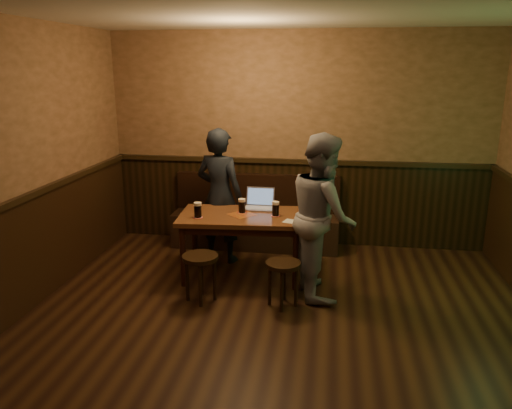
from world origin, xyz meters
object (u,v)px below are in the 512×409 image
object	(u,v)px
bench	(256,223)
stool_right	(283,271)
pint_mid	(242,206)
laptop	(260,203)
pub_table	(242,223)
pint_right	(276,209)
pint_left	(198,210)
person_grey	(323,215)
person_suit	(220,196)
stool_left	(200,264)

from	to	relation	value
bench	stool_right	distance (m)	1.79
stool_right	pint_mid	xyz separation A→B (m)	(-0.55, 0.75, 0.45)
pint_mid	laptop	distance (m)	0.28
stool_right	pint_mid	distance (m)	1.03
pub_table	pint_right	distance (m)	0.42
pint_left	laptop	size ratio (longest dim) A/B	0.52
stool_right	pint_right	size ratio (longest dim) A/B	2.86
stool_right	pint_left	world-z (taller)	pint_left
stool_right	person_grey	world-z (taller)	person_grey
laptop	person_suit	bearing A→B (deg)	162.43
stool_left	person_suit	distance (m)	1.23
bench	pub_table	size ratio (longest dim) A/B	1.53
bench	stool_left	bearing A→B (deg)	-100.17
person_suit	stool_left	bearing A→B (deg)	109.15
stool_left	person_grey	size ratio (longest dim) A/B	0.29
pint_mid	person_grey	distance (m)	0.98
stool_left	bench	bearing A→B (deg)	79.83
bench	pint_mid	world-z (taller)	bench
bench	pub_table	distance (m)	1.08
stool_right	laptop	world-z (taller)	laptop
bench	person_grey	distance (m)	1.69
pint_right	bench	bearing A→B (deg)	110.39
pint_mid	person_grey	xyz separation A→B (m)	(0.91, -0.36, 0.03)
laptop	person_grey	world-z (taller)	person_grey
person_suit	pint_mid	bearing A→B (deg)	147.87
bench	pint_left	world-z (taller)	bench
stool_right	person_grey	distance (m)	0.72
bench	pint_right	xyz separation A→B (m)	(0.38, -1.02, 0.51)
pint_left	person_grey	size ratio (longest dim) A/B	0.10
stool_left	pint_mid	xyz separation A→B (m)	(0.30, 0.75, 0.43)
person_grey	pint_mid	bearing A→B (deg)	55.72
pint_mid	bench	bearing A→B (deg)	89.44
pint_left	laptop	distance (m)	0.78
person_suit	stool_right	bearing A→B (deg)	144.77
bench	pint_left	size ratio (longest dim) A/B	12.70
pint_mid	laptop	world-z (taller)	laptop
stool_right	person_suit	bearing A→B (deg)	128.01
pub_table	pint_right	world-z (taller)	pint_right
pint_right	person_suit	xyz separation A→B (m)	(-0.74, 0.46, 0.00)
stool_left	person_suit	bearing A→B (deg)	92.39
pint_mid	person_grey	world-z (taller)	person_grey
stool_right	pint_left	distance (m)	1.20
pub_table	pint_right	bearing A→B (deg)	-2.98
pint_right	pint_mid	bearing A→B (deg)	170.98
pint_right	pint_left	bearing A→B (deg)	-167.07
bench	person_suit	bearing A→B (deg)	-122.13
stool_right	pint_right	distance (m)	0.83
bench	laptop	xyz separation A→B (m)	(0.16, -0.74, 0.49)
stool_left	stool_right	distance (m)	0.85
pint_mid	pint_left	bearing A→B (deg)	-150.36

